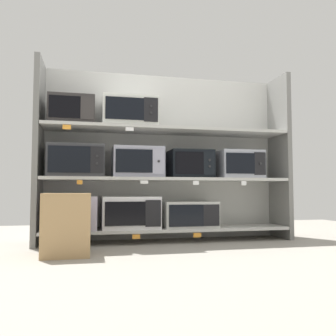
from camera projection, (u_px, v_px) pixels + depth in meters
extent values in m
cube|color=gray|center=(197.00, 262.00, 2.55)|extent=(6.46, 6.00, 0.02)
cube|color=#B2B2AD|center=(163.00, 156.00, 3.81)|extent=(2.66, 0.04, 1.76)
cube|color=slate|center=(38.00, 151.00, 3.31)|extent=(0.05, 0.43, 1.76)
cube|color=slate|center=(280.00, 157.00, 3.85)|extent=(0.05, 0.43, 1.76)
cube|color=beige|center=(168.00, 229.00, 3.53)|extent=(2.46, 0.43, 0.03)
cube|color=#BDB2C3|center=(72.00, 213.00, 3.34)|extent=(0.46, 0.39, 0.32)
cube|color=black|center=(65.00, 214.00, 3.14)|extent=(0.31, 0.01, 0.22)
cube|color=#BDB2C3|center=(89.00, 214.00, 3.18)|extent=(0.12, 0.01, 0.25)
cylinder|color=#262628|center=(89.00, 218.00, 3.17)|extent=(0.02, 0.01, 0.02)
cylinder|color=#262628|center=(89.00, 210.00, 3.18)|extent=(0.02, 0.01, 0.02)
cube|color=silver|center=(130.00, 212.00, 3.46)|extent=(0.56, 0.39, 0.31)
cube|color=black|center=(125.00, 214.00, 3.25)|extent=(0.38, 0.01, 0.22)
cube|color=black|center=(153.00, 213.00, 3.31)|extent=(0.15, 0.01, 0.25)
cube|color=#BBBCB7|center=(188.00, 214.00, 3.59)|extent=(0.54, 0.40, 0.26)
cube|color=black|center=(186.00, 216.00, 3.37)|extent=(0.34, 0.01, 0.21)
cube|color=black|center=(211.00, 215.00, 3.42)|extent=(0.16, 0.01, 0.21)
cube|color=beige|center=(66.00, 238.00, 3.11)|extent=(0.08, 0.00, 0.03)
cube|color=orange|center=(136.00, 237.00, 3.24)|extent=(0.07, 0.00, 0.04)
cube|color=orange|center=(197.00, 235.00, 3.37)|extent=(0.08, 0.00, 0.04)
cube|color=beige|center=(168.00, 179.00, 3.56)|extent=(2.46, 0.43, 0.03)
cube|color=#343539|center=(77.00, 161.00, 3.38)|extent=(0.53, 0.40, 0.31)
cube|color=black|center=(69.00, 159.00, 3.17)|extent=(0.37, 0.01, 0.24)
cube|color=black|center=(97.00, 160.00, 3.22)|extent=(0.12, 0.01, 0.25)
cylinder|color=#262628|center=(97.00, 163.00, 3.21)|extent=(0.02, 0.01, 0.02)
cylinder|color=#262628|center=(97.00, 156.00, 3.22)|extent=(0.02, 0.01, 0.02)
cube|color=#999AAC|center=(137.00, 163.00, 3.51)|extent=(0.50, 0.35, 0.30)
cube|color=black|center=(134.00, 161.00, 3.32)|extent=(0.35, 0.01, 0.22)
cube|color=#999AAC|center=(159.00, 161.00, 3.37)|extent=(0.12, 0.01, 0.24)
cylinder|color=#262628|center=(159.00, 161.00, 3.36)|extent=(0.02, 0.01, 0.02)
cube|color=black|center=(190.00, 164.00, 3.62)|extent=(0.43, 0.36, 0.28)
cube|color=black|center=(190.00, 163.00, 3.43)|extent=(0.29, 0.01, 0.22)
cube|color=black|center=(209.00, 163.00, 3.47)|extent=(0.12, 0.01, 0.23)
cylinder|color=#262628|center=(210.00, 166.00, 3.46)|extent=(0.02, 0.01, 0.02)
cylinder|color=#262628|center=(210.00, 160.00, 3.47)|extent=(0.02, 0.01, 0.02)
cube|color=#9A9FAD|center=(237.00, 165.00, 3.73)|extent=(0.45, 0.41, 0.29)
cube|color=black|center=(241.00, 163.00, 3.51)|extent=(0.30, 0.01, 0.21)
cube|color=black|center=(260.00, 164.00, 3.56)|extent=(0.12, 0.01, 0.23)
cylinder|color=#262628|center=(260.00, 164.00, 3.55)|extent=(0.02, 0.01, 0.02)
cube|color=orange|center=(80.00, 182.00, 3.17)|extent=(0.05, 0.00, 0.04)
cube|color=white|center=(144.00, 182.00, 3.29)|extent=(0.07, 0.00, 0.03)
cube|color=white|center=(196.00, 183.00, 3.40)|extent=(0.06, 0.00, 0.04)
cube|color=white|center=(244.00, 183.00, 3.50)|extent=(0.05, 0.00, 0.04)
cube|color=beige|center=(168.00, 130.00, 3.60)|extent=(2.46, 0.43, 0.03)
cube|color=#322F2E|center=(72.00, 112.00, 3.40)|extent=(0.43, 0.38, 0.27)
cube|color=black|center=(65.00, 107.00, 3.20)|extent=(0.28, 0.01, 0.20)
cube|color=#322F2E|center=(87.00, 108.00, 3.24)|extent=(0.12, 0.01, 0.22)
cube|color=silver|center=(129.00, 113.00, 3.52)|extent=(0.53, 0.39, 0.29)
cube|color=black|center=(125.00, 108.00, 3.31)|extent=(0.36, 0.01, 0.21)
cube|color=black|center=(151.00, 110.00, 3.37)|extent=(0.14, 0.01, 0.23)
cylinder|color=#262628|center=(151.00, 113.00, 3.36)|extent=(0.02, 0.01, 0.02)
cylinder|color=#262628|center=(151.00, 106.00, 3.36)|extent=(0.02, 0.01, 0.02)
cube|color=orange|center=(67.00, 127.00, 3.17)|extent=(0.07, 0.00, 0.04)
cube|color=white|center=(130.00, 129.00, 3.29)|extent=(0.08, 0.00, 0.04)
cube|color=tan|center=(67.00, 224.00, 2.77)|extent=(0.36, 0.36, 0.49)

